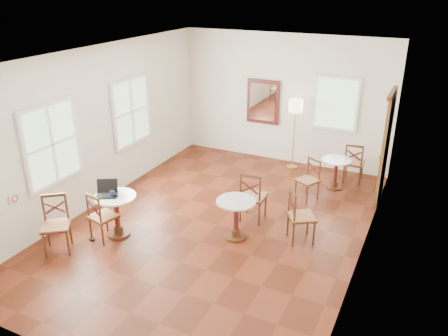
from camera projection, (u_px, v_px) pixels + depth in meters
name	position (u px, v px, depth m)	size (l,w,h in m)	color
ground	(217.00, 225.00, 8.13)	(7.00, 7.00, 0.00)	#5D2110
room_shell	(220.00, 120.00, 7.64)	(5.02, 7.02, 3.01)	silver
cafe_table_near	(117.00, 211.00, 7.65)	(0.70, 0.70, 0.74)	#4B2612
cafe_table_mid	(236.00, 215.00, 7.57)	(0.67, 0.67, 0.70)	#4B2612
cafe_table_back	(336.00, 170.00, 9.40)	(0.61, 0.61, 0.65)	#4B2612
chair_near_a	(102.00, 216.00, 7.52)	(0.49, 0.49, 0.88)	#4B2612
chair_near_b	(56.00, 224.00, 7.21)	(0.61, 0.61, 0.94)	#4B2612
chair_mid_a	(253.00, 196.00, 8.12)	(0.46, 0.46, 0.96)	#4B2612
chair_mid_b	(300.00, 216.00, 7.48)	(0.59, 0.59, 0.93)	#4B2612
chair_back_a	(354.00, 163.00, 9.67)	(0.43, 0.43, 0.89)	#4B2612
chair_back_b	(308.00, 180.00, 8.94)	(0.52, 0.52, 0.83)	#4B2612
floor_lamp	(295.00, 110.00, 10.04)	(0.32, 0.32, 1.63)	#BF8C3F
laptop	(107.00, 191.00, 7.56)	(0.44, 0.42, 0.25)	black
mouse	(116.00, 196.00, 7.51)	(0.10, 0.06, 0.04)	black
navy_mug	(113.00, 194.00, 7.49)	(0.12, 0.08, 0.10)	black
water_glass	(112.00, 192.00, 7.53)	(0.07, 0.07, 0.11)	white
power_adapter	(92.00, 240.00, 7.63)	(0.09, 0.05, 0.04)	black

